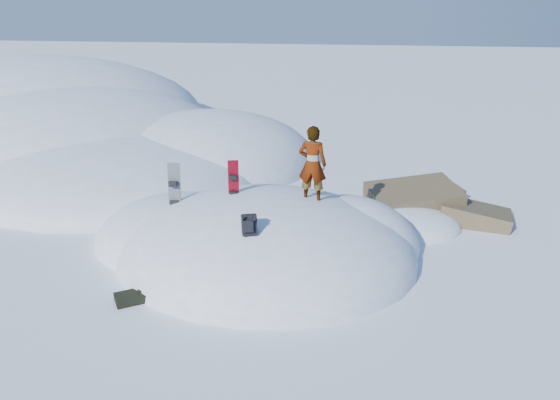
# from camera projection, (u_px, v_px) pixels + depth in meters

# --- Properties ---
(ground) EXTENTS (120.00, 120.00, 0.00)m
(ground) POSITION_uv_depth(u_px,v_px,m) (266.00, 257.00, 12.79)
(ground) COLOR white
(ground) RESTS_ON ground
(snow_mound) EXTENTS (8.00, 6.00, 3.00)m
(snow_mound) POSITION_uv_depth(u_px,v_px,m) (261.00, 252.00, 13.04)
(snow_mound) COLOR white
(snow_mound) RESTS_ON ground
(snow_ridge) EXTENTS (21.50, 18.50, 6.40)m
(snow_ridge) POSITION_uv_depth(u_px,v_px,m) (67.00, 139.00, 23.38)
(snow_ridge) COLOR white
(snow_ridge) RESTS_ON ground
(rock_outcrop) EXTENTS (4.68, 4.41, 1.68)m
(rock_outcrop) POSITION_uv_depth(u_px,v_px,m) (417.00, 217.00, 15.05)
(rock_outcrop) COLOR brown
(rock_outcrop) RESTS_ON ground
(snowboard_red) EXTENTS (0.26, 0.19, 1.32)m
(snowboard_red) POSITION_uv_depth(u_px,v_px,m) (234.00, 187.00, 12.60)
(snowboard_red) COLOR red
(snowboard_red) RESTS_ON snow_mound
(snowboard_dark) EXTENTS (0.31, 0.25, 1.58)m
(snowboard_dark) POSITION_uv_depth(u_px,v_px,m) (174.00, 195.00, 12.91)
(snowboard_dark) COLOR black
(snowboard_dark) RESTS_ON snow_mound
(backpack) EXTENTS (0.38, 0.43, 0.50)m
(backpack) POSITION_uv_depth(u_px,v_px,m) (249.00, 225.00, 10.86)
(backpack) COLOR black
(backpack) RESTS_ON snow_mound
(gear_pile) EXTENTS (0.80, 0.68, 0.21)m
(gear_pile) POSITION_uv_depth(u_px,v_px,m) (133.00, 297.00, 10.90)
(gear_pile) COLOR black
(gear_pile) RESTS_ON ground
(person) EXTENTS (0.69, 0.50, 1.75)m
(person) POSITION_uv_depth(u_px,v_px,m) (312.00, 164.00, 12.16)
(person) COLOR slate
(person) RESTS_ON snow_mound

